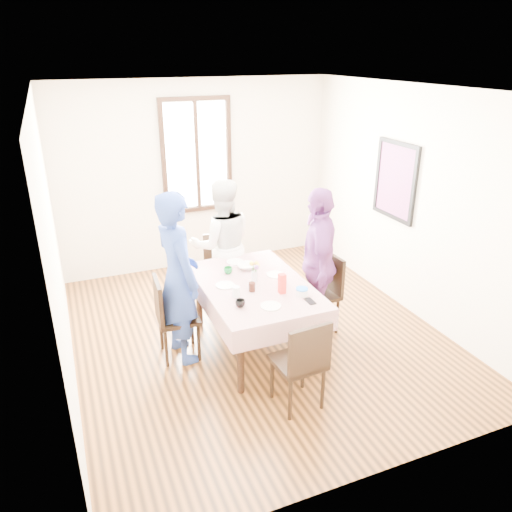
# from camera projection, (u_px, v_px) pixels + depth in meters

# --- Properties ---
(ground) EXTENTS (4.50, 4.50, 0.00)m
(ground) POSITION_uv_depth(u_px,v_px,m) (257.00, 333.00, 5.73)
(ground) COLOR black
(ground) RESTS_ON ground
(back_wall) EXTENTS (4.00, 0.00, 4.00)m
(back_wall) POSITION_uv_depth(u_px,v_px,m) (197.00, 176.00, 7.12)
(back_wall) COLOR #F1E4C8
(back_wall) RESTS_ON ground
(right_wall) EXTENTS (0.00, 4.50, 4.50)m
(right_wall) POSITION_uv_depth(u_px,v_px,m) (411.00, 203.00, 5.90)
(right_wall) COLOR #F1E4C8
(right_wall) RESTS_ON ground
(window_frame) EXTENTS (1.02, 0.06, 1.62)m
(window_frame) POSITION_uv_depth(u_px,v_px,m) (197.00, 156.00, 6.99)
(window_frame) COLOR black
(window_frame) RESTS_ON back_wall
(window_pane) EXTENTS (0.90, 0.02, 1.50)m
(window_pane) POSITION_uv_depth(u_px,v_px,m) (197.00, 156.00, 6.99)
(window_pane) COLOR white
(window_pane) RESTS_ON back_wall
(art_poster) EXTENTS (0.04, 0.76, 0.96)m
(art_poster) POSITION_uv_depth(u_px,v_px,m) (396.00, 181.00, 6.07)
(art_poster) COLOR red
(art_poster) RESTS_ON right_wall
(dining_table) EXTENTS (0.96, 1.51, 0.75)m
(dining_table) POSITION_uv_depth(u_px,v_px,m) (254.00, 316.00, 5.35)
(dining_table) COLOR black
(dining_table) RESTS_ON ground
(tablecloth) EXTENTS (1.08, 1.63, 0.01)m
(tablecloth) POSITION_uv_depth(u_px,v_px,m) (254.00, 284.00, 5.20)
(tablecloth) COLOR #52010B
(tablecloth) RESTS_ON dining_table
(chair_left) EXTENTS (0.44, 0.44, 0.91)m
(chair_left) POSITION_uv_depth(u_px,v_px,m) (178.00, 317.00, 5.16)
(chair_left) COLOR black
(chair_left) RESTS_ON ground
(chair_right) EXTENTS (0.45, 0.45, 0.91)m
(chair_right) POSITION_uv_depth(u_px,v_px,m) (318.00, 295.00, 5.64)
(chair_right) COLOR black
(chair_right) RESTS_ON ground
(chair_far) EXTENTS (0.47, 0.47, 0.91)m
(chair_far) POSITION_uv_depth(u_px,v_px,m) (223.00, 272.00, 6.20)
(chair_far) COLOR black
(chair_far) RESTS_ON ground
(chair_near) EXTENTS (0.45, 0.45, 0.91)m
(chair_near) POSITION_uv_depth(u_px,v_px,m) (298.00, 361.00, 4.43)
(chair_near) COLOR black
(chair_near) RESTS_ON ground
(person_left) EXTENTS (0.54, 0.73, 1.82)m
(person_left) POSITION_uv_depth(u_px,v_px,m) (178.00, 278.00, 4.99)
(person_left) COLOR navy
(person_left) RESTS_ON ground
(person_far) EXTENTS (0.89, 0.74, 1.65)m
(person_far) POSITION_uv_depth(u_px,v_px,m) (223.00, 245.00, 6.04)
(person_far) COLOR silver
(person_far) RESTS_ON ground
(person_right) EXTENTS (0.80, 1.09, 1.72)m
(person_right) POSITION_uv_depth(u_px,v_px,m) (318.00, 263.00, 5.47)
(person_right) COLOR #74357C
(person_right) RESTS_ON ground
(mug_black) EXTENTS (0.12, 0.12, 0.07)m
(mug_black) POSITION_uv_depth(u_px,v_px,m) (240.00, 303.00, 4.72)
(mug_black) COLOR black
(mug_black) RESTS_ON tablecloth
(mug_flag) EXTENTS (0.12, 0.12, 0.08)m
(mug_flag) POSITION_uv_depth(u_px,v_px,m) (282.00, 280.00, 5.18)
(mug_flag) COLOR red
(mug_flag) RESTS_ON tablecloth
(mug_green) EXTENTS (0.13, 0.13, 0.07)m
(mug_green) POSITION_uv_depth(u_px,v_px,m) (228.00, 270.00, 5.42)
(mug_green) COLOR #0C7226
(mug_green) RESTS_ON tablecloth
(serving_bowl) EXTENTS (0.27, 0.27, 0.05)m
(serving_bowl) POSITION_uv_depth(u_px,v_px,m) (247.00, 266.00, 5.55)
(serving_bowl) COLOR white
(serving_bowl) RESTS_ON tablecloth
(juice_carton) EXTENTS (0.07, 0.07, 0.21)m
(juice_carton) POSITION_uv_depth(u_px,v_px,m) (282.00, 284.00, 4.96)
(juice_carton) COLOR red
(juice_carton) RESTS_ON tablecloth
(butter_tub) EXTENTS (0.13, 0.13, 0.06)m
(butter_tub) POSITION_uv_depth(u_px,v_px,m) (302.00, 292.00, 4.95)
(butter_tub) COLOR white
(butter_tub) RESTS_ON tablecloth
(jam_jar) EXTENTS (0.07, 0.07, 0.10)m
(jam_jar) POSITION_uv_depth(u_px,v_px,m) (252.00, 287.00, 5.02)
(jam_jar) COLOR black
(jam_jar) RESTS_ON tablecloth
(drinking_glass) EXTENTS (0.08, 0.08, 0.11)m
(drinking_glass) POSITION_uv_depth(u_px,v_px,m) (236.00, 292.00, 4.91)
(drinking_glass) COLOR silver
(drinking_glass) RESTS_ON tablecloth
(smartphone) EXTENTS (0.07, 0.14, 0.01)m
(smartphone) POSITION_uv_depth(u_px,v_px,m) (310.00, 301.00, 4.83)
(smartphone) COLOR black
(smartphone) RESTS_ON tablecloth
(flower_vase) EXTENTS (0.06, 0.06, 0.13)m
(flower_vase) POSITION_uv_depth(u_px,v_px,m) (254.00, 277.00, 5.21)
(flower_vase) COLOR silver
(flower_vase) RESTS_ON tablecloth
(plate_left) EXTENTS (0.20, 0.20, 0.01)m
(plate_left) POSITION_uv_depth(u_px,v_px,m) (225.00, 285.00, 5.15)
(plate_left) COLOR white
(plate_left) RESTS_ON tablecloth
(plate_right) EXTENTS (0.20, 0.20, 0.01)m
(plate_right) POSITION_uv_depth(u_px,v_px,m) (276.00, 275.00, 5.39)
(plate_right) COLOR white
(plate_right) RESTS_ON tablecloth
(plate_far) EXTENTS (0.20, 0.20, 0.01)m
(plate_far) POSITION_uv_depth(u_px,v_px,m) (235.00, 262.00, 5.72)
(plate_far) COLOR white
(plate_far) RESTS_ON tablecloth
(plate_near) EXTENTS (0.20, 0.20, 0.01)m
(plate_near) POSITION_uv_depth(u_px,v_px,m) (271.00, 306.00, 4.73)
(plate_near) COLOR white
(plate_near) RESTS_ON tablecloth
(butter_lid) EXTENTS (0.12, 0.12, 0.01)m
(butter_lid) POSITION_uv_depth(u_px,v_px,m) (302.00, 289.00, 4.94)
(butter_lid) COLOR blue
(butter_lid) RESTS_ON butter_tub
(flower_bunch) EXTENTS (0.09, 0.09, 0.10)m
(flower_bunch) POSITION_uv_depth(u_px,v_px,m) (254.00, 267.00, 5.16)
(flower_bunch) COLOR yellow
(flower_bunch) RESTS_ON flower_vase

